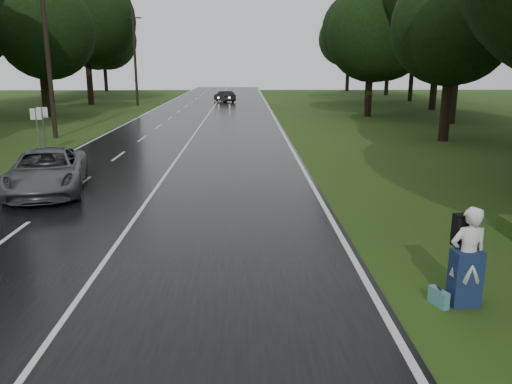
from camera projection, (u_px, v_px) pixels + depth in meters
ground at (103, 266)px, 11.51m from camera, size 160.00×160.00×0.00m
road at (191, 139)px, 30.88m from camera, size 12.00×140.00×0.04m
lane_center at (191, 138)px, 30.88m from camera, size 0.12×140.00×0.01m
grey_car at (47, 171)px, 17.90m from camera, size 3.67×5.84×1.50m
far_car at (225, 96)px, 60.43m from camera, size 2.82×4.13×1.29m
hitchhiker at (467, 260)px, 9.47m from camera, size 0.76×0.69×1.96m
suitcase at (439, 297)px, 9.60m from camera, size 0.28×0.48×0.33m
utility_pole_mid at (56, 138)px, 31.40m from camera, size 1.80×0.28×10.80m
utility_pole_far at (138, 106)px, 55.55m from camera, size 1.80×0.28×10.22m
road_sign_a at (40, 154)px, 25.74m from camera, size 0.56×0.10×2.31m
road_sign_b at (46, 151)px, 26.56m from camera, size 0.56×0.10×2.31m
tree_left_e at (48, 117)px, 43.84m from camera, size 7.90×7.90×12.34m
tree_left_f at (91, 105)px, 56.98m from camera, size 10.65×10.65×16.64m
tree_right_d at (443, 141)px, 30.26m from camera, size 7.68×7.68×12.00m
tree_right_e at (367, 116)px, 44.44m from camera, size 7.53×7.53×11.77m
tree_right_f at (367, 104)px, 57.80m from camera, size 9.17×9.17×14.33m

